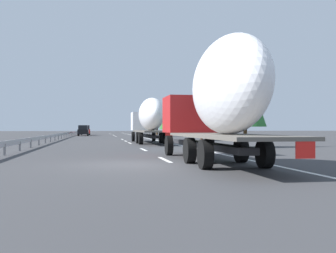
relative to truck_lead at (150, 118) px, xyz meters
name	(u,v)px	position (x,y,z in m)	size (l,w,h in m)	color
ground_plane	(107,138)	(18.62, 3.60, -2.38)	(260.00, 260.00, 0.00)	#38383A
lane_stripe_0	(165,160)	(-19.38, 1.80, -2.38)	(3.20, 0.20, 0.01)	white
lane_stripe_1	(144,150)	(-10.85, 1.80, -2.38)	(3.20, 0.20, 0.01)	white
lane_stripe_2	(130,143)	(0.75, 1.80, -2.38)	(3.20, 0.20, 0.01)	white
lane_stripe_3	(126,141)	(6.36, 1.80, -2.38)	(3.20, 0.20, 0.01)	white
lane_stripe_4	(122,139)	(12.86, 1.80, -2.38)	(3.20, 0.20, 0.01)	white
lane_stripe_5	(116,136)	(30.83, 1.80, -2.38)	(3.20, 0.20, 0.01)	white
lane_stripe_6	(114,135)	(38.91, 1.80, -2.38)	(3.20, 0.20, 0.01)	white
lane_stripe_7	(113,135)	(42.55, 1.80, -2.38)	(3.20, 0.20, 0.01)	white
lane_stripe_8	(111,134)	(58.62, 1.80, -2.38)	(3.20, 0.20, 0.01)	white
lane_stripe_9	(110,134)	(64.63, 1.80, -2.38)	(3.20, 0.20, 0.01)	white
edge_line_right	(142,137)	(23.62, -1.90, -2.38)	(110.00, 0.20, 0.01)	white
truck_lead	(150,118)	(0.00, 0.00, 0.00)	(14.32, 2.55, 4.17)	silver
truck_trailing	(218,97)	(-21.70, 0.00, 0.30)	(13.30, 2.55, 4.86)	#B21919
car_black_suv	(83,131)	(36.32, 7.42, -1.42)	(4.64, 1.88, 1.92)	black
car_red_compact	(86,130)	(45.02, 7.28, -1.41)	(4.25, 1.84, 1.97)	red
road_sign	(149,124)	(24.72, -3.10, -0.33)	(0.10, 0.90, 2.95)	gray
tree_0	(157,114)	(46.53, -7.61, 2.07)	(3.40, 3.40, 7.11)	#472D19
tree_1	(208,107)	(9.13, -8.26, 1.58)	(3.44, 3.44, 6.22)	#472D19
tree_2	(167,115)	(27.16, -6.41, 1.12)	(2.56, 2.56, 5.80)	#472D19
tree_3	(149,117)	(66.45, -8.45, 1.99)	(3.92, 3.92, 7.08)	#472D19
tree_4	(202,110)	(7.05, -6.94, 1.09)	(2.73, 2.73, 5.43)	#472D19
tree_5	(245,95)	(-8.95, -6.05, 1.53)	(3.13, 3.13, 6.29)	#472D19
guardrail_median	(64,134)	(21.62, 9.60, -1.80)	(94.00, 0.10, 0.76)	#9EA0A5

